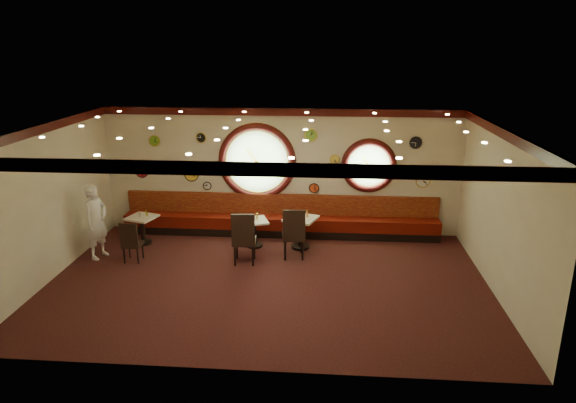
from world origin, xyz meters
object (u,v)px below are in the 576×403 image
object	(u,v)px
table_c	(301,229)
chair_a	(131,240)
chair_c	(294,230)
condiment_c_pepper	(302,216)
table_a	(143,227)
condiment_a_pepper	(139,215)
condiment_b_bottle	(257,216)
condiment_c_bottle	(307,213)
condiment_a_bottle	(147,213)
condiment_a_salt	(140,214)
table_b	(254,230)
condiment_c_salt	(298,215)
chair_b	(244,235)
condiment_b_salt	(252,218)
condiment_b_pepper	(255,218)
waiter	(96,222)

from	to	relation	value
table_c	chair_a	world-z (taller)	chair_a
chair_c	condiment_c_pepper	size ratio (longest dim) A/B	7.93
table_a	condiment_a_pepper	world-z (taller)	condiment_a_pepper
condiment_b_bottle	table_c	bearing A→B (deg)	-3.46
table_a	condiment_c_pepper	world-z (taller)	condiment_c_pepper
condiment_a_pepper	condiment_c_bottle	size ratio (longest dim) A/B	0.63
condiment_a_bottle	condiment_a_salt	bearing A→B (deg)	-171.71
table_b	chair_c	xyz separation A→B (m)	(1.00, -0.66, 0.26)
table_a	condiment_a_salt	xyz separation A→B (m)	(-0.06, 0.05, 0.31)
condiment_c_pepper	condiment_b_bottle	distance (m)	1.09
condiment_b_bottle	condiment_a_bottle	bearing A→B (deg)	-179.81
condiment_c_salt	condiment_c_bottle	world-z (taller)	condiment_c_bottle
table_a	condiment_c_salt	distance (m)	3.82
condiment_a_pepper	condiment_c_pepper	world-z (taller)	condiment_c_pepper
condiment_c_pepper	condiment_a_pepper	bearing A→B (deg)	-179.30
condiment_a_pepper	chair_b	bearing A→B (deg)	-19.97
table_c	condiment_b_salt	xyz separation A→B (m)	(-1.18, 0.04, 0.23)
condiment_b_pepper	condiment_c_bottle	bearing A→B (deg)	1.42
chair_b	condiment_a_pepper	world-z (taller)	chair_b
table_a	condiment_b_salt	distance (m)	2.70
condiment_c_salt	condiment_b_pepper	bearing A→B (deg)	-178.20
chair_a	chair_c	xyz separation A→B (m)	(3.60, 0.49, 0.14)
chair_a	condiment_a_bottle	xyz separation A→B (m)	(-0.04, 1.21, 0.23)
table_c	condiment_c_pepper	bearing A→B (deg)	-32.75
chair_c	condiment_b_salt	size ratio (longest dim) A/B	8.71
condiment_c_pepper	waiter	xyz separation A→B (m)	(-4.60, -0.90, 0.05)
condiment_b_bottle	condiment_a_salt	bearing A→B (deg)	-179.34
condiment_a_pepper	chair_c	bearing A→B (deg)	-8.88
condiment_a_pepper	waiter	size ratio (longest dim) A/B	0.07
table_b	condiment_c_salt	size ratio (longest dim) A/B	8.15
condiment_a_salt	condiment_b_salt	xyz separation A→B (m)	(2.75, 0.00, -0.03)
table_b	condiment_c_pepper	distance (m)	1.21
condiment_a_salt	waiter	size ratio (longest dim) A/B	0.06
condiment_a_pepper	condiment_c_pepper	xyz separation A→B (m)	(3.93, 0.05, 0.06)
chair_c	table_a	bearing A→B (deg)	164.24
chair_b	condiment_a_pepper	size ratio (longest dim) A/B	6.62
condiment_b_salt	waiter	world-z (taller)	waiter
condiment_c_pepper	table_c	bearing A→B (deg)	147.25
chair_c	condiment_b_bottle	xyz separation A→B (m)	(-0.93, 0.72, 0.06)
condiment_c_salt	condiment_a_pepper	size ratio (longest dim) A/B	0.85
table_a	condiment_c_bottle	bearing A→B (deg)	1.12
condiment_c_pepper	condiment_a_bottle	distance (m)	3.79
condiment_b_pepper	condiment_c_bottle	world-z (taller)	condiment_c_bottle
table_c	condiment_b_pepper	bearing A→B (deg)	178.79
chair_b	condiment_c_salt	bearing A→B (deg)	40.89
table_c	condiment_c_bottle	distance (m)	0.41
condiment_c_pepper	waiter	world-z (taller)	waiter
waiter	condiment_c_pepper	bearing A→B (deg)	-61.44
condiment_b_pepper	condiment_a_bottle	size ratio (longest dim) A/B	0.60
condiment_c_bottle	condiment_b_bottle	bearing A→B (deg)	179.56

